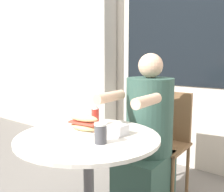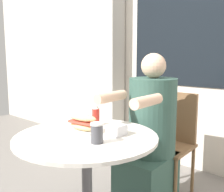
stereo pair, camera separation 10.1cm
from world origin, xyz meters
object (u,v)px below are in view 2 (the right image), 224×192
object	(u,v)px
condiment_bottle	(96,115)
drink_cup	(97,133)
cafe_table	(87,166)
seated_diner	(149,145)
sandwich_on_plate	(83,124)
diner_chair	(172,134)

from	to	relation	value
condiment_bottle	drink_cup	bearing A→B (deg)	-44.05
cafe_table	drink_cup	distance (m)	0.29
cafe_table	seated_diner	xyz separation A→B (m)	(0.04, 0.59, -0.02)
cafe_table	sandwich_on_plate	bearing A→B (deg)	152.20
cafe_table	seated_diner	distance (m)	0.59
drink_cup	condiment_bottle	xyz separation A→B (m)	(-0.26, 0.25, 0.01)
diner_chair	sandwich_on_plate	distance (m)	0.94
cafe_table	drink_cup	size ratio (longest dim) A/B	7.65
cafe_table	condiment_bottle	distance (m)	0.34
condiment_bottle	diner_chair	bearing A→B (deg)	79.19
sandwich_on_plate	drink_cup	distance (m)	0.23
seated_diner	sandwich_on_plate	bearing A→B (deg)	76.56
diner_chair	sandwich_on_plate	xyz separation A→B (m)	(-0.10, -0.90, 0.25)
diner_chair	drink_cup	world-z (taller)	diner_chair
diner_chair	drink_cup	distance (m)	1.04
cafe_table	condiment_bottle	size ratio (longest dim) A/B	5.74
seated_diner	diner_chair	bearing A→B (deg)	-91.75
drink_cup	sandwich_on_plate	bearing A→B (deg)	156.01
drink_cup	cafe_table	bearing A→B (deg)	157.92
seated_diner	sandwich_on_plate	xyz separation A→B (m)	(-0.11, -0.56, 0.25)
cafe_table	condiment_bottle	bearing A→B (deg)	120.78
sandwich_on_plate	drink_cup	size ratio (longest dim) A/B	1.89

